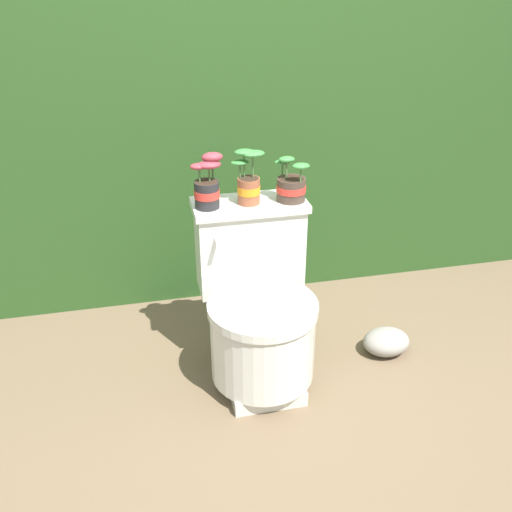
{
  "coord_description": "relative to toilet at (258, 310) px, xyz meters",
  "views": [
    {
      "loc": [
        -0.47,
        -1.79,
        1.59
      ],
      "look_at": [
        -0.04,
        0.14,
        0.54
      ],
      "focal_mm": 40.0,
      "sensor_mm": 36.0,
      "label": 1
    }
  ],
  "objects": [
    {
      "name": "garden_stone",
      "position": [
        0.59,
        0.01,
        -0.26
      ],
      "size": [
        0.21,
        0.17,
        0.12
      ],
      "color": "gray",
      "rests_on": "ground"
    },
    {
      "name": "potted_plant_midleft",
      "position": [
        -0.01,
        0.15,
        0.49
      ],
      "size": [
        0.13,
        0.09,
        0.21
      ],
      "color": "#9E5638",
      "rests_on": "toilet"
    },
    {
      "name": "potted_plant_left",
      "position": [
        -0.17,
        0.14,
        0.49
      ],
      "size": [
        0.13,
        0.1,
        0.21
      ],
      "color": "#262628",
      "rests_on": "toilet"
    },
    {
      "name": "potted_plant_middle",
      "position": [
        0.16,
        0.14,
        0.47
      ],
      "size": [
        0.12,
        0.13,
        0.18
      ],
      "color": "#47382D",
      "rests_on": "toilet"
    },
    {
      "name": "hedge_backdrop",
      "position": [
        0.04,
        1.03,
        0.54
      ],
      "size": [
        3.45,
        0.72,
        1.71
      ],
      "color": "#284C1E",
      "rests_on": "ground"
    },
    {
      "name": "ground_plane",
      "position": [
        0.04,
        -0.1,
        -0.32
      ],
      "size": [
        12.0,
        12.0,
        0.0
      ],
      "primitive_type": "plane",
      "color": "brown"
    },
    {
      "name": "toilet",
      "position": [
        0.0,
        0.0,
        0.0
      ],
      "size": [
        0.45,
        0.56,
        0.73
      ],
      "color": "silver",
      "rests_on": "ground"
    }
  ]
}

